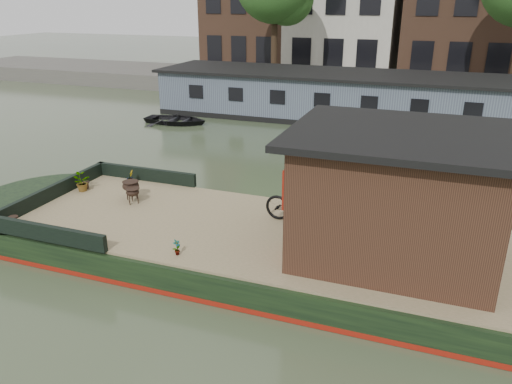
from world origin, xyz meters
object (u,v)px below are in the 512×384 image
(cabin, at_px, (397,193))
(dinghy, at_px, (176,117))
(bicycle, at_px, (302,205))
(brazier_rear, at_px, (133,196))
(brazier_front, at_px, (131,190))

(cabin, distance_m, dinghy, 14.90)
(cabin, xyz_separation_m, bicycle, (-1.99, 0.68, -0.79))
(cabin, relative_size, brazier_rear, 10.23)
(brazier_rear, bearing_deg, dinghy, 113.62)
(brazier_rear, xyz_separation_m, dinghy, (-4.40, 10.07, -0.55))
(bicycle, xyz_separation_m, brazier_front, (-4.32, -0.01, -0.22))
(cabin, height_order, brazier_front, cabin)
(brazier_rear, height_order, dinghy, brazier_rear)
(brazier_front, bearing_deg, cabin, -6.00)
(cabin, relative_size, brazier_front, 8.94)
(dinghy, bearing_deg, bicycle, -141.40)
(bicycle, bearing_deg, brazier_rear, 99.38)
(cabin, distance_m, brazier_front, 6.42)
(bicycle, relative_size, dinghy, 0.58)
(cabin, xyz_separation_m, brazier_rear, (-6.08, 0.40, -1.03))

